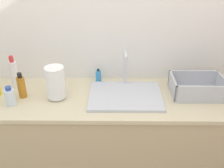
# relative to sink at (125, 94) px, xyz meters

# --- Properties ---
(wall_back) EXTENTS (4.53, 0.06, 2.60)m
(wall_back) POSITION_rel_sink_xyz_m (-0.16, 0.32, 0.35)
(wall_back) COLOR silver
(wall_back) RESTS_ON ground_plane
(counter_cabinet) EXTENTS (2.16, 0.60, 0.93)m
(counter_cabinet) POSITION_rel_sink_xyz_m (-0.16, 0.00, -0.48)
(counter_cabinet) COLOR tan
(counter_cabinet) RESTS_ON ground_plane
(sink) EXTENTS (0.53, 0.40, 0.31)m
(sink) POSITION_rel_sink_xyz_m (0.00, 0.00, 0.00)
(sink) COLOR silver
(sink) RESTS_ON counter_cabinet
(paper_towel_roll) EXTENTS (0.14, 0.14, 0.24)m
(paper_towel_roll) POSITION_rel_sink_xyz_m (-0.50, -0.02, 0.11)
(paper_towel_roll) COLOR #4C4C51
(paper_towel_roll) RESTS_ON counter_cabinet
(dish_rack) EXTENTS (0.38, 0.26, 0.14)m
(dish_rack) POSITION_rel_sink_xyz_m (0.53, 0.04, 0.03)
(dish_rack) COLOR #B7BABF
(dish_rack) RESTS_ON counter_cabinet
(bottle_clear) EXTENTS (0.07, 0.07, 0.14)m
(bottle_clear) POSITION_rel_sink_xyz_m (-0.80, -0.11, 0.04)
(bottle_clear) COLOR silver
(bottle_clear) RESTS_ON counter_cabinet
(bottle_white_spray) EXTENTS (0.06, 0.06, 0.26)m
(bottle_white_spray) POSITION_rel_sink_xyz_m (-0.85, 0.14, 0.10)
(bottle_white_spray) COLOR white
(bottle_white_spray) RESTS_ON counter_cabinet
(bottle_amber) EXTENTS (0.06, 0.06, 0.19)m
(bottle_amber) POSITION_rel_sink_xyz_m (-0.75, -0.01, 0.07)
(bottle_amber) COLOR #B26B19
(bottle_amber) RESTS_ON counter_cabinet
(soap_dispenser) EXTENTS (0.04, 0.04, 0.11)m
(soap_dispenser) POSITION_rel_sink_xyz_m (-0.21, 0.23, 0.03)
(soap_dispenser) COLOR #338CCC
(soap_dispenser) RESTS_ON counter_cabinet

